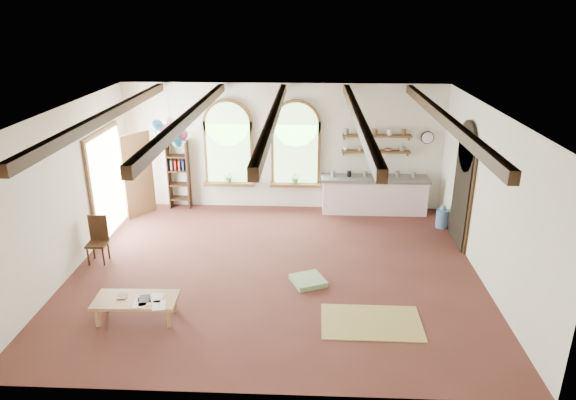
# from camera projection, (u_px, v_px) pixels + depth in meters

# --- Properties ---
(floor) EXTENTS (8.00, 8.00, 0.00)m
(floor) POSITION_uv_depth(u_px,v_px,m) (275.00, 270.00, 10.25)
(floor) COLOR #5A2A25
(floor) RESTS_ON ground
(ceiling_beams) EXTENTS (6.20, 6.80, 0.18)m
(ceiling_beams) POSITION_uv_depth(u_px,v_px,m) (274.00, 116.00, 9.15)
(ceiling_beams) COLOR #352411
(ceiling_beams) RESTS_ON ceiling
(window_left) EXTENTS (1.30, 0.28, 2.20)m
(window_left) POSITION_uv_depth(u_px,v_px,m) (229.00, 146.00, 12.93)
(window_left) COLOR brown
(window_left) RESTS_ON floor
(window_right) EXTENTS (1.30, 0.28, 2.20)m
(window_right) POSITION_uv_depth(u_px,v_px,m) (296.00, 147.00, 12.86)
(window_right) COLOR brown
(window_right) RESTS_ON floor
(left_doorway) EXTENTS (0.10, 1.90, 2.50)m
(left_doorway) POSITION_uv_depth(u_px,v_px,m) (107.00, 184.00, 11.69)
(left_doorway) COLOR brown
(left_doorway) RESTS_ON floor
(right_doorway) EXTENTS (0.10, 1.30, 2.40)m
(right_doorway) POSITION_uv_depth(u_px,v_px,m) (461.00, 196.00, 11.10)
(right_doorway) COLOR black
(right_doorway) RESTS_ON floor
(kitchen_counter) EXTENTS (2.68, 0.62, 0.94)m
(kitchen_counter) POSITION_uv_depth(u_px,v_px,m) (374.00, 194.00, 12.97)
(kitchen_counter) COLOR white
(kitchen_counter) RESTS_ON floor
(wall_shelf_lower) EXTENTS (1.70, 0.24, 0.04)m
(wall_shelf_lower) POSITION_uv_depth(u_px,v_px,m) (376.00, 152.00, 12.76)
(wall_shelf_lower) COLOR brown
(wall_shelf_lower) RESTS_ON wall_back
(wall_shelf_upper) EXTENTS (1.70, 0.24, 0.04)m
(wall_shelf_upper) POSITION_uv_depth(u_px,v_px,m) (377.00, 136.00, 12.62)
(wall_shelf_upper) COLOR brown
(wall_shelf_upper) RESTS_ON wall_back
(wall_clock) EXTENTS (0.32, 0.04, 0.32)m
(wall_clock) POSITION_uv_depth(u_px,v_px,m) (427.00, 138.00, 12.65)
(wall_clock) COLOR black
(wall_clock) RESTS_ON wall_back
(bookshelf) EXTENTS (0.53, 0.32, 1.80)m
(bookshelf) POSITION_uv_depth(u_px,v_px,m) (179.00, 174.00, 13.15)
(bookshelf) COLOR #352411
(bookshelf) RESTS_ON floor
(coffee_table) EXTENTS (1.39, 0.67, 0.39)m
(coffee_table) POSITION_uv_depth(u_px,v_px,m) (136.00, 301.00, 8.54)
(coffee_table) COLOR tan
(coffee_table) RESTS_ON floor
(side_chair) EXTENTS (0.40, 0.40, 0.97)m
(side_chair) POSITION_uv_depth(u_px,v_px,m) (98.00, 249.00, 10.51)
(side_chair) COLOR #352411
(side_chair) RESTS_ON floor
(floor_mat) EXTENTS (1.67, 1.04, 0.02)m
(floor_mat) POSITION_uv_depth(u_px,v_px,m) (371.00, 322.00, 8.55)
(floor_mat) COLOR tan
(floor_mat) RESTS_ON floor
(floor_cushion) EXTENTS (0.76, 0.76, 0.10)m
(floor_cushion) POSITION_uv_depth(u_px,v_px,m) (308.00, 281.00, 9.76)
(floor_cushion) COLOR gray
(floor_cushion) RESTS_ON floor
(water_jug_a) EXTENTS (0.33, 0.33, 0.63)m
(water_jug_a) POSITION_uv_depth(u_px,v_px,m) (405.00, 202.00, 13.01)
(water_jug_a) COLOR #527AB0
(water_jug_a) RESTS_ON floor
(water_jug_b) EXTENTS (0.29, 0.29, 0.57)m
(water_jug_b) POSITION_uv_depth(u_px,v_px,m) (442.00, 218.00, 12.15)
(water_jug_b) COLOR #527AB0
(water_jug_b) RESTS_ON floor
(balloon_cluster) EXTENTS (0.83, 0.88, 1.16)m
(balloon_cluster) POSITION_uv_depth(u_px,v_px,m) (170.00, 133.00, 11.23)
(balloon_cluster) COLOR silver
(balloon_cluster) RESTS_ON floor
(table_book) EXTENTS (0.18, 0.24, 0.02)m
(table_book) POSITION_uv_depth(u_px,v_px,m) (118.00, 296.00, 8.57)
(table_book) COLOR olive
(table_book) RESTS_ON coffee_table
(tablet) EXTENTS (0.22, 0.28, 0.01)m
(tablet) POSITION_uv_depth(u_px,v_px,m) (144.00, 299.00, 8.51)
(tablet) COLOR black
(tablet) RESTS_ON coffee_table
(potted_plant_left) EXTENTS (0.27, 0.23, 0.30)m
(potted_plant_left) POSITION_uv_depth(u_px,v_px,m) (229.00, 177.00, 13.11)
(potted_plant_left) COLOR #598C4C
(potted_plant_left) RESTS_ON window_left
(potted_plant_right) EXTENTS (0.27, 0.23, 0.30)m
(potted_plant_right) POSITION_uv_depth(u_px,v_px,m) (296.00, 178.00, 13.04)
(potted_plant_right) COLOR #598C4C
(potted_plant_right) RESTS_ON window_right
(shelf_cup_a) EXTENTS (0.12, 0.10, 0.10)m
(shelf_cup_a) POSITION_uv_depth(u_px,v_px,m) (346.00, 148.00, 12.77)
(shelf_cup_a) COLOR white
(shelf_cup_a) RESTS_ON wall_shelf_lower
(shelf_cup_b) EXTENTS (0.10, 0.10, 0.09)m
(shelf_cup_b) POSITION_uv_depth(u_px,v_px,m) (360.00, 149.00, 12.75)
(shelf_cup_b) COLOR beige
(shelf_cup_b) RESTS_ON wall_shelf_lower
(shelf_bowl_a) EXTENTS (0.22, 0.22, 0.05)m
(shelf_bowl_a) POSITION_uv_depth(u_px,v_px,m) (374.00, 150.00, 12.75)
(shelf_bowl_a) COLOR beige
(shelf_bowl_a) RESTS_ON wall_shelf_lower
(shelf_bowl_b) EXTENTS (0.20, 0.20, 0.06)m
(shelf_bowl_b) POSITION_uv_depth(u_px,v_px,m) (388.00, 150.00, 12.73)
(shelf_bowl_b) COLOR #8C664C
(shelf_bowl_b) RESTS_ON wall_shelf_lower
(shelf_vase) EXTENTS (0.18, 0.18, 0.19)m
(shelf_vase) POSITION_uv_depth(u_px,v_px,m) (403.00, 147.00, 12.69)
(shelf_vase) COLOR slate
(shelf_vase) RESTS_ON wall_shelf_lower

